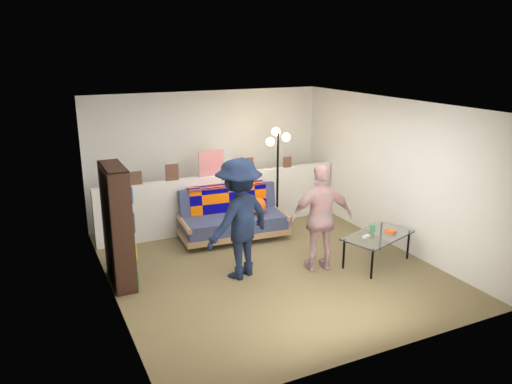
# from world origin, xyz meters

# --- Properties ---
(ground) EXTENTS (5.00, 5.00, 0.00)m
(ground) POSITION_xyz_m (0.00, 0.00, 0.00)
(ground) COLOR brown
(ground) RESTS_ON ground
(room_shell) EXTENTS (4.60, 5.05, 2.45)m
(room_shell) POSITION_xyz_m (0.00, 0.47, 1.67)
(room_shell) COLOR silver
(room_shell) RESTS_ON ground
(half_wall_ledge) EXTENTS (4.45, 0.15, 1.00)m
(half_wall_ledge) POSITION_xyz_m (0.00, 1.80, 0.50)
(half_wall_ledge) COLOR silver
(half_wall_ledge) RESTS_ON ground
(ledge_decor) EXTENTS (2.97, 0.02, 0.45)m
(ledge_decor) POSITION_xyz_m (-0.23, 1.78, 1.18)
(ledge_decor) COLOR brown
(ledge_decor) RESTS_ON half_wall_ledge
(futon_sofa) EXTENTS (1.86, 1.00, 0.77)m
(futon_sofa) POSITION_xyz_m (-0.01, 1.28, 0.36)
(futon_sofa) COLOR #A87B51
(futon_sofa) RESTS_ON ground
(bookshelf) EXTENTS (0.28, 0.84, 1.67)m
(bookshelf) POSITION_xyz_m (-2.08, 0.39, 0.78)
(bookshelf) COLOR black
(bookshelf) RESTS_ON ground
(coffee_table) EXTENTS (1.24, 0.93, 0.57)m
(coffee_table) POSITION_xyz_m (1.53, -0.62, 0.43)
(coffee_table) COLOR black
(coffee_table) RESTS_ON ground
(floor_lamp) EXTENTS (0.41, 0.32, 1.81)m
(floor_lamp) POSITION_xyz_m (0.90, 1.42, 1.28)
(floor_lamp) COLOR black
(floor_lamp) RESTS_ON ground
(person_left) EXTENTS (1.27, 1.02, 1.72)m
(person_left) POSITION_xyz_m (-0.51, -0.11, 0.86)
(person_left) COLOR black
(person_left) RESTS_ON ground
(person_right) EXTENTS (0.99, 0.58, 1.59)m
(person_right) POSITION_xyz_m (0.65, -0.42, 0.79)
(person_right) COLOR pink
(person_right) RESTS_ON ground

